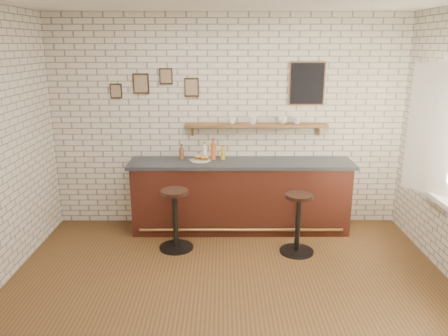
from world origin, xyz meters
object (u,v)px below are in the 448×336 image
at_px(bar_counter, 241,196).
at_px(shelf_cup_c, 283,120).
at_px(ciabatta_sandwich, 201,157).
at_px(bitters_bottle_white, 204,152).
at_px(bar_stool_right, 298,222).
at_px(bar_stool_left, 175,218).
at_px(shelf_cup_d, 297,121).
at_px(bitters_bottle_brown, 182,153).
at_px(shelf_cup_b, 253,120).
at_px(sandwich_plate, 201,160).
at_px(shelf_cup_a, 232,121).
at_px(bitters_bottle_amber, 213,151).
at_px(condiment_bottle_yellow, 223,153).

distance_m(bar_counter, shelf_cup_c, 1.21).
bearing_deg(ciabatta_sandwich, shelf_cup_c, 8.18).
xyz_separation_m(bitters_bottle_white, bar_stool_right, (1.21, -0.87, -0.69)).
xyz_separation_m(bar_stool_left, shelf_cup_d, (1.65, 0.82, 1.12)).
height_order(bitters_bottle_brown, shelf_cup_b, shelf_cup_b).
bearing_deg(bar_stool_right, bitters_bottle_brown, 150.49).
xyz_separation_m(sandwich_plate, ciabatta_sandwich, (0.01, 0.00, 0.04)).
bearing_deg(bitters_bottle_brown, bar_stool_right, -29.51).
bearing_deg(bitters_bottle_brown, ciabatta_sandwich, -17.41).
xyz_separation_m(bitters_bottle_brown, shelf_cup_d, (1.62, 0.08, 0.45)).
relative_size(ciabatta_sandwich, shelf_cup_c, 1.68).
height_order(bitters_bottle_brown, bitters_bottle_white, bitters_bottle_white).
distance_m(bar_counter, ciabatta_sandwich, 0.78).
xyz_separation_m(bar_stool_right, shelf_cup_d, (0.09, 0.94, 1.13)).
bearing_deg(shelf_cup_a, bar_counter, -101.07).
bearing_deg(bitters_bottle_amber, bar_stool_left, -122.41).
distance_m(bar_counter, bitters_bottle_brown, 1.03).
xyz_separation_m(ciabatta_sandwich, bitters_bottle_white, (0.04, 0.09, 0.05)).
height_order(condiment_bottle_yellow, shelf_cup_c, shelf_cup_c).
relative_size(bar_counter, condiment_bottle_yellow, 15.60).
distance_m(bar_counter, shelf_cup_a, 1.06).
bearing_deg(bar_stool_left, shelf_cup_c, 29.63).
height_order(bitters_bottle_white, shelf_cup_c, shelf_cup_c).
height_order(condiment_bottle_yellow, shelf_cup_a, shelf_cup_a).
relative_size(bitters_bottle_amber, condiment_bottle_yellow, 1.47).
bearing_deg(bitters_bottle_amber, bar_counter, -17.91).
relative_size(bitters_bottle_brown, shelf_cup_c, 1.61).
height_order(shelf_cup_c, shelf_cup_d, shelf_cup_c).
distance_m(bitters_bottle_amber, bar_stool_left, 1.13).
distance_m(bar_stool_left, shelf_cup_c, 2.01).
relative_size(sandwich_plate, bar_stool_left, 0.35).
distance_m(ciabatta_sandwich, shelf_cup_c, 1.25).
distance_m(ciabatta_sandwich, shelf_cup_b, 0.89).
xyz_separation_m(bar_counter, shelf_cup_c, (0.58, 0.20, 1.05)).
bearing_deg(shelf_cup_d, bitters_bottle_amber, -171.64).
bearing_deg(bitters_bottle_brown, bitters_bottle_amber, -0.00).
height_order(sandwich_plate, bar_stool_left, sandwich_plate).
bearing_deg(sandwich_plate, bitters_bottle_amber, 26.96).
relative_size(bar_stool_right, shelf_cup_c, 5.89).
distance_m(bar_counter, condiment_bottle_yellow, 0.65).
bearing_deg(sandwich_plate, shelf_cup_a, 20.32).
bearing_deg(shelf_cup_c, bitters_bottle_brown, 80.79).
bearing_deg(bar_stool_left, bar_counter, 35.78).
distance_m(ciabatta_sandwich, bitters_bottle_brown, 0.30).
bearing_deg(condiment_bottle_yellow, bar_counter, -26.34).
xyz_separation_m(ciabatta_sandwich, shelf_cup_a, (0.43, 0.16, 0.49)).
height_order(bar_stool_left, shelf_cup_b, shelf_cup_b).
height_order(shelf_cup_a, shelf_cup_d, shelf_cup_d).
bearing_deg(bar_counter, bar_stool_left, -144.22).
distance_m(ciabatta_sandwich, bitters_bottle_amber, 0.20).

